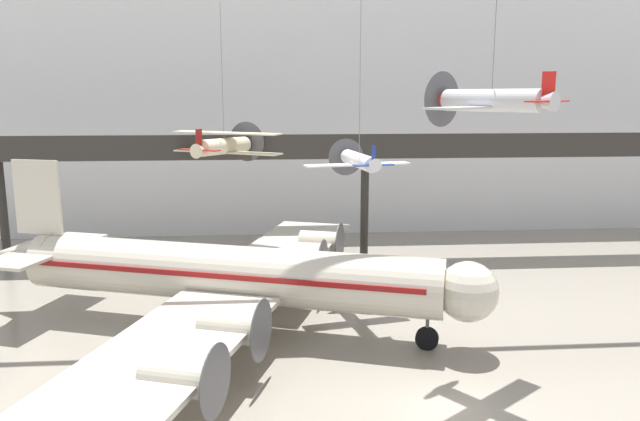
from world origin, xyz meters
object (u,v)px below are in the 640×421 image
(suspended_plane_white_twin, at_px, (359,161))
(suspended_plane_cream_biplane, at_px, (224,145))
(airliner_silver_main, at_px, (226,275))
(suspended_plane_silver_racer, at_px, (491,101))

(suspended_plane_white_twin, bearing_deg, suspended_plane_cream_biplane, 33.60)
(airliner_silver_main, bearing_deg, suspended_plane_silver_racer, -11.75)
(airliner_silver_main, xyz_separation_m, suspended_plane_cream_biplane, (-0.72, 11.23, 6.72))
(suspended_plane_cream_biplane, bearing_deg, suspended_plane_silver_racer, -115.41)
(airliner_silver_main, xyz_separation_m, suspended_plane_silver_racer, (13.01, -7.57, 10.35))
(suspended_plane_silver_racer, bearing_deg, airliner_silver_main, 22.74)
(suspended_plane_silver_racer, bearing_deg, suspended_plane_cream_biplane, -0.92)
(suspended_plane_cream_biplane, bearing_deg, airliner_silver_main, -147.87)
(suspended_plane_white_twin, height_order, suspended_plane_silver_racer, suspended_plane_silver_racer)
(airliner_silver_main, distance_m, suspended_plane_silver_racer, 18.27)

